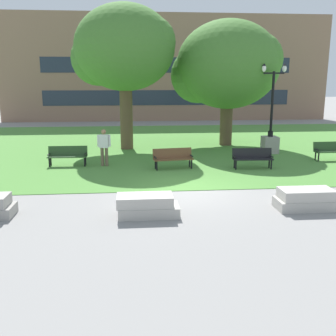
# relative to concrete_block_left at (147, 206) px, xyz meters

# --- Properties ---
(ground_plane) EXTENTS (140.00, 140.00, 0.00)m
(ground_plane) POSITION_rel_concrete_block_left_xyz_m (1.52, 2.49, -0.31)
(ground_plane) COLOR gray
(grass_lawn) EXTENTS (40.00, 20.00, 0.02)m
(grass_lawn) POSITION_rel_concrete_block_left_xyz_m (1.52, 12.49, -0.30)
(grass_lawn) COLOR #4C8438
(grass_lawn) RESTS_ON ground
(concrete_block_left) EXTENTS (1.84, 0.90, 0.64)m
(concrete_block_left) POSITION_rel_concrete_block_left_xyz_m (0.00, 0.00, 0.00)
(concrete_block_left) COLOR #B2ADA3
(concrete_block_left) RESTS_ON ground
(concrete_block_right) EXTENTS (1.80, 0.90, 0.64)m
(concrete_block_right) POSITION_rel_concrete_block_left_xyz_m (4.98, 0.20, 0.00)
(concrete_block_right) COLOR #B2ADA3
(concrete_block_right) RESTS_ON ground
(park_bench_near_left) EXTENTS (1.81, 0.57, 0.90)m
(park_bench_near_left) POSITION_rel_concrete_block_left_xyz_m (9.49, 7.29, 0.23)
(park_bench_near_left) COLOR #284723
(park_bench_near_left) RESTS_ON grass_lawn
(park_bench_near_right) EXTENTS (1.86, 0.77, 0.90)m
(park_bench_near_right) POSITION_rel_concrete_block_left_xyz_m (1.41, 6.13, 0.23)
(park_bench_near_right) COLOR brown
(park_bench_near_right) RESTS_ON grass_lawn
(park_bench_far_left) EXTENTS (1.82, 0.62, 0.90)m
(park_bench_far_left) POSITION_rel_concrete_block_left_xyz_m (5.00, 5.84, 0.23)
(park_bench_far_left) COLOR black
(park_bench_far_left) RESTS_ON grass_lawn
(park_bench_far_right) EXTENTS (1.81, 0.55, 0.90)m
(park_bench_far_right) POSITION_rel_concrete_block_left_xyz_m (-3.42, 7.17, 0.23)
(park_bench_far_right) COLOR #284723
(park_bench_far_right) RESTS_ON grass_lawn
(lamp_post_right) EXTENTS (1.32, 0.80, 4.75)m
(lamp_post_right) POSITION_rel_concrete_block_left_xyz_m (7.06, 9.42, 0.69)
(lamp_post_right) COLOR gray
(lamp_post_right) RESTS_ON grass_lawn
(tree_far_right) EXTENTS (6.35, 6.04, 7.33)m
(tree_far_right) POSITION_rel_concrete_block_left_xyz_m (5.20, 12.27, 4.40)
(tree_far_right) COLOR brown
(tree_far_right) RESTS_ON grass_lawn
(tree_near_right) EXTENTS (5.80, 5.52, 7.97)m
(tree_near_right) POSITION_rel_concrete_block_left_xyz_m (-0.79, 11.47, 5.25)
(tree_near_right) COLOR brown
(tree_near_right) RESTS_ON grass_lawn
(person_bystander_near_lawn) EXTENTS (0.63, 0.28, 1.71)m
(person_bystander_near_lawn) POSITION_rel_concrete_block_left_xyz_m (-1.71, 6.95, 0.68)
(person_bystander_near_lawn) COLOR brown
(person_bystander_near_lawn) RESTS_ON grass_lawn
(building_facade_distant) EXTENTS (31.10, 1.03, 9.86)m
(building_facade_distant) POSITION_rel_concrete_block_left_xyz_m (3.03, 26.99, 4.62)
(building_facade_distant) COLOR #8E6B56
(building_facade_distant) RESTS_ON ground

